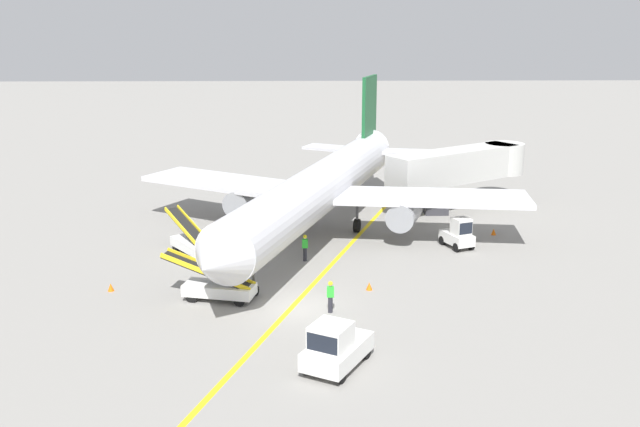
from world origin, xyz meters
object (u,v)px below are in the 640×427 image
at_px(pushback_tug, 335,347).
at_px(safety_cone_nose_left, 369,286).
at_px(jet_bridge, 467,165).
at_px(safety_cone_wingtip_left, 355,223).
at_px(ground_crew_marshaller, 330,296).
at_px(belt_loader_aft_hold, 193,242).
at_px(safety_cone_nose_right, 494,232).
at_px(baggage_tug_near_wing, 458,234).
at_px(ground_crew_wing_walker, 305,247).
at_px(airliner, 321,187).
at_px(belt_loader_forward_hold, 217,286).
at_px(safety_cone_wingtip_right, 111,287).

bearing_deg(pushback_tug, safety_cone_nose_left, 75.83).
distance_m(jet_bridge, safety_cone_wingtip_left, 10.99).
bearing_deg(jet_bridge, ground_crew_marshaller, -118.91).
distance_m(jet_bridge, belt_loader_aft_hold, 23.20).
distance_m(pushback_tug, safety_cone_nose_right, 23.04).
distance_m(baggage_tug_near_wing, ground_crew_wing_walker, 10.40).
distance_m(airliner, pushback_tug, 20.07).
distance_m(airliner, safety_cone_nose_left, 11.42).
bearing_deg(baggage_tug_near_wing, belt_loader_forward_hold, -149.62).
height_order(safety_cone_nose_right, safety_cone_wingtip_right, same).
xyz_separation_m(jet_bridge, ground_crew_marshaller, (-11.63, -21.05, -2.63)).
relative_size(ground_crew_marshaller, safety_cone_wingtip_right, 3.86).
bearing_deg(safety_cone_wingtip_right, belt_loader_aft_hold, 60.83).
xyz_separation_m(ground_crew_marshaller, safety_cone_wingtip_left, (2.46, 15.97, -0.69)).
xyz_separation_m(pushback_tug, safety_cone_wingtip_left, (2.50, 22.06, -0.77)).
bearing_deg(belt_loader_forward_hold, safety_cone_nose_left, 8.41).
xyz_separation_m(jet_bridge, safety_cone_nose_right, (0.39, -7.52, -3.32)).
bearing_deg(baggage_tug_near_wing, safety_cone_wingtip_right, -160.79).
bearing_deg(jet_bridge, airliner, -148.33).
relative_size(safety_cone_nose_right, safety_cone_wingtip_left, 1.00).
relative_size(baggage_tug_near_wing, safety_cone_wingtip_left, 6.16).
height_order(airliner, baggage_tug_near_wing, airliner).
bearing_deg(pushback_tug, belt_loader_aft_hold, 117.97).
distance_m(belt_loader_forward_hold, safety_cone_wingtip_right, 6.27).
distance_m(airliner, safety_cone_wingtip_left, 4.62).
xyz_separation_m(airliner, ground_crew_marshaller, (0.10, -13.82, -2.51)).
bearing_deg(belt_loader_aft_hold, ground_crew_wing_walker, -12.16).
xyz_separation_m(safety_cone_nose_right, safety_cone_wingtip_left, (-9.55, 2.44, 0.00)).
height_order(baggage_tug_near_wing, ground_crew_marshaller, baggage_tug_near_wing).
height_order(airliner, ground_crew_wing_walker, airliner).
bearing_deg(baggage_tug_near_wing, belt_loader_aft_hold, -177.28).
xyz_separation_m(jet_bridge, belt_loader_aft_hold, (-20.09, -11.27, -2.77)).
distance_m(pushback_tug, ground_crew_wing_walker, 14.38).
bearing_deg(safety_cone_wingtip_right, baggage_tug_near_wing, 19.21).
bearing_deg(jet_bridge, pushback_tug, -113.24).
xyz_separation_m(belt_loader_forward_hold, belt_loader_aft_hold, (-2.47, 7.89, 0.00)).
distance_m(pushback_tug, baggage_tug_near_wing, 18.93).
bearing_deg(airliner, belt_loader_aft_hold, -154.27).
height_order(belt_loader_forward_hold, safety_cone_wingtip_right, belt_loader_forward_hold).
bearing_deg(baggage_tug_near_wing, ground_crew_marshaller, -129.86).
height_order(jet_bridge, ground_crew_wing_walker, jet_bridge).
bearing_deg(safety_cone_wingtip_left, ground_crew_wing_walker, -115.75).
bearing_deg(safety_cone_wingtip_right, ground_crew_wing_walker, 24.46).
bearing_deg(belt_loader_aft_hold, safety_cone_wingtip_right, -119.17).
bearing_deg(baggage_tug_near_wing, safety_cone_nose_right, 42.73).
bearing_deg(airliner, safety_cone_wingtip_left, 39.96).
relative_size(belt_loader_aft_hold, safety_cone_nose_left, 10.91).
bearing_deg(pushback_tug, airliner, 90.18).
relative_size(airliner, jet_bridge, 2.83).
height_order(safety_cone_nose_right, safety_cone_wingtip_left, same).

